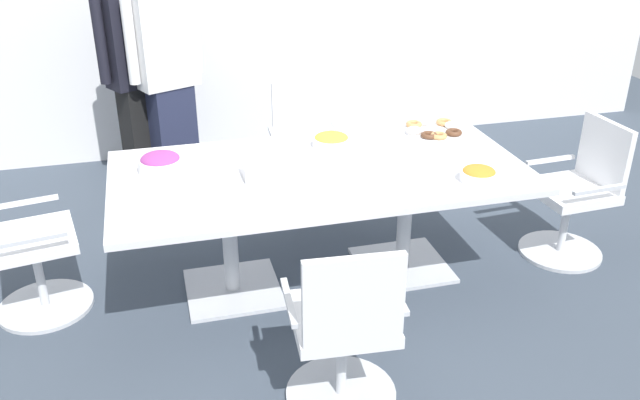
{
  "coord_description": "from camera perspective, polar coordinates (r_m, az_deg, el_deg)",
  "views": [
    {
      "loc": [
        -0.92,
        -3.46,
        2.31
      ],
      "look_at": [
        0.0,
        0.0,
        0.55
      ],
      "focal_mm": 37.63,
      "sensor_mm": 36.0,
      "label": 1
    }
  ],
  "objects": [
    {
      "name": "ground_plane",
      "position": [
        4.26,
        0.0,
        -6.71
      ],
      "size": [
        10.0,
        10.0,
        0.01
      ],
      "primitive_type": "cube",
      "color": "#3D4754"
    },
    {
      "name": "conference_table",
      "position": [
        3.96,
        0.0,
        0.98
      ],
      "size": [
        2.4,
        1.2,
        0.75
      ],
      "color": "silver",
      "rests_on": "ground"
    },
    {
      "name": "office_chair_0",
      "position": [
        4.66,
        20.95,
        0.2
      ],
      "size": [
        0.57,
        0.57,
        0.91
      ],
      "rotation": [
        0.0,
        0.0,
        1.63
      ],
      "color": "silver",
      "rests_on": "ground"
    },
    {
      "name": "office_chair_1",
      "position": [
        5.06,
        -1.28,
        4.05
      ],
      "size": [
        0.57,
        0.57,
        0.91
      ],
      "rotation": [
        0.0,
        0.0,
        -3.2
      ],
      "color": "silver",
      "rests_on": "ground"
    },
    {
      "name": "office_chair_2",
      "position": [
        4.11,
        -23.93,
        -3.88
      ],
      "size": [
        0.63,
        0.63,
        0.91
      ],
      "rotation": [
        0.0,
        0.0,
        -1.4
      ],
      "color": "silver",
      "rests_on": "ground"
    },
    {
      "name": "office_chair_3",
      "position": [
        3.12,
        2.1,
        -11.39
      ],
      "size": [
        0.58,
        0.58,
        0.91
      ],
      "rotation": [
        0.0,
        0.0,
        -0.08
      ],
      "color": "silver",
      "rests_on": "ground"
    },
    {
      "name": "person_standing_0",
      "position": [
        5.34,
        -15.22,
        10.28
      ],
      "size": [
        0.57,
        0.41,
        1.78
      ],
      "rotation": [
        0.0,
        0.0,
        -2.62
      ],
      "color": "black",
      "rests_on": "ground"
    },
    {
      "name": "person_standing_1",
      "position": [
        5.23,
        -12.8,
        10.32
      ],
      "size": [
        0.59,
        0.38,
        1.79
      ],
      "rotation": [
        0.0,
        0.0,
        -2.71
      ],
      "color": "#232842",
      "rests_on": "ground"
    },
    {
      "name": "snack_bowl_chips_yellow",
      "position": [
        4.23,
        0.97,
        5.12
      ],
      "size": [
        0.24,
        0.24,
        0.08
      ],
      "color": "white",
      "rests_on": "conference_table"
    },
    {
      "name": "snack_bowl_chips_orange",
      "position": [
        3.84,
        13.35,
        2.15
      ],
      "size": [
        0.21,
        0.21,
        0.09
      ],
      "color": "white",
      "rests_on": "conference_table"
    },
    {
      "name": "snack_bowl_candy_mix",
      "position": [
        3.96,
        -13.41,
        3.11
      ],
      "size": [
        0.25,
        0.25,
        0.11
      ],
      "color": "white",
      "rests_on": "conference_table"
    },
    {
      "name": "donut_platter",
      "position": [
        4.54,
        9.64,
        5.95
      ],
      "size": [
        0.39,
        0.39,
        0.04
      ],
      "color": "white",
      "rests_on": "conference_table"
    },
    {
      "name": "napkin_pile",
      "position": [
        3.79,
        -5.19,
        2.51
      ],
      "size": [
        0.18,
        0.18,
        0.09
      ],
      "primitive_type": "cube",
      "color": "white",
      "rests_on": "conference_table"
    }
  ]
}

